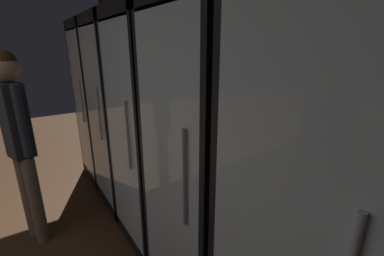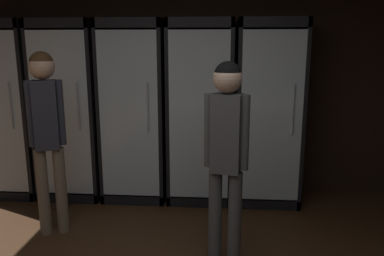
% 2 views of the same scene
% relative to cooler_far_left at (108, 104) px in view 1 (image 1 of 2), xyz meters
% --- Properties ---
extents(wall_back, '(6.00, 0.06, 2.80)m').
position_rel_cooler_far_left_xyz_m(wall_back, '(2.01, 0.31, 0.43)').
color(wall_back, black).
rests_on(wall_back, ground).
extents(cooler_far_left, '(0.69, 0.63, 1.98)m').
position_rel_cooler_far_left_xyz_m(cooler_far_left, '(0.00, 0.00, 0.00)').
color(cooler_far_left, black).
rests_on(cooler_far_left, ground).
extents(cooler_left, '(0.69, 0.63, 1.98)m').
position_rel_cooler_far_left_xyz_m(cooler_left, '(0.73, 0.00, 0.00)').
color(cooler_left, black).
rests_on(cooler_left, ground).
extents(cooler_center, '(0.69, 0.63, 1.98)m').
position_rel_cooler_far_left_xyz_m(cooler_center, '(1.46, 0.00, -0.00)').
color(cooler_center, black).
rests_on(cooler_center, ground).
extents(cooler_right, '(0.69, 0.63, 1.98)m').
position_rel_cooler_far_left_xyz_m(cooler_right, '(2.19, -0.00, 0.00)').
color(cooler_right, black).
rests_on(cooler_right, ground).
extents(cooler_far_right, '(0.69, 0.63, 1.98)m').
position_rel_cooler_far_left_xyz_m(cooler_far_right, '(2.92, 0.00, -0.01)').
color(cooler_far_right, black).
rests_on(cooler_far_right, ground).
extents(shopper_near, '(0.30, 0.22, 1.66)m').
position_rel_cooler_far_left_xyz_m(shopper_near, '(0.89, -1.00, 0.08)').
color(shopper_near, '#72604C').
rests_on(shopper_near, ground).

